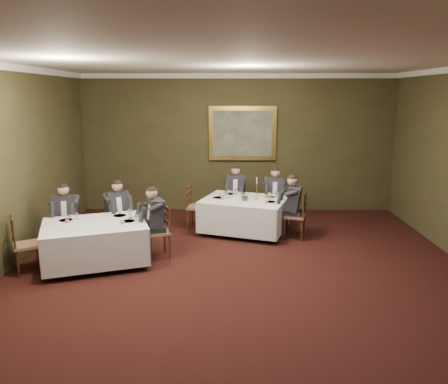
{
  "coord_description": "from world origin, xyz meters",
  "views": [
    {
      "loc": [
        -0.2,
        -6.22,
        2.99
      ],
      "look_at": [
        -0.31,
        2.0,
        1.15
      ],
      "focal_mm": 35.0,
      "sensor_mm": 36.0,
      "label": 1
    }
  ],
  "objects_px": {
    "chair_main_backleft": "(236,208)",
    "diner_main_backright": "(275,202)",
    "chair_sec_endright": "(158,242)",
    "chair_main_endleft": "(197,216)",
    "chair_main_backright": "(274,212)",
    "centerpiece": "(245,195)",
    "chair_sec_endleft": "(27,256)",
    "diner_main_backleft": "(236,199)",
    "chair_sec_backleft": "(68,236)",
    "chair_main_endright": "(295,225)",
    "candlestick": "(257,191)",
    "diner_main_endright": "(295,215)",
    "table_main": "(244,213)",
    "diner_sec_endright": "(157,231)",
    "diner_sec_backleft": "(67,225)",
    "table_second": "(95,240)",
    "diner_sec_backright": "(118,221)",
    "painting": "(242,133)",
    "chair_sec_backright": "(118,231)"
  },
  "relations": [
    {
      "from": "chair_main_backright",
      "to": "diner_sec_backleft",
      "type": "height_order",
      "value": "diner_sec_backleft"
    },
    {
      "from": "diner_main_endright",
      "to": "chair_sec_endleft",
      "type": "relative_size",
      "value": 1.35
    },
    {
      "from": "chair_sec_endleft",
      "to": "painting",
      "type": "xyz_separation_m",
      "value": [
        3.78,
        4.16,
        1.74
      ]
    },
    {
      "from": "chair_sec_endright",
      "to": "chair_main_backright",
      "type": "bearing_deg",
      "value": -69.71
    },
    {
      "from": "diner_main_backright",
      "to": "candlestick",
      "type": "xyz_separation_m",
      "value": [
        -0.47,
        -0.72,
        0.44
      ]
    },
    {
      "from": "diner_main_endright",
      "to": "chair_sec_endright",
      "type": "distance_m",
      "value": 2.95
    },
    {
      "from": "table_main",
      "to": "diner_sec_endright",
      "type": "height_order",
      "value": "diner_sec_endright"
    },
    {
      "from": "table_main",
      "to": "chair_main_endright",
      "type": "distance_m",
      "value": 1.14
    },
    {
      "from": "chair_main_backright",
      "to": "chair_main_endleft",
      "type": "distance_m",
      "value": 1.84
    },
    {
      "from": "diner_main_backleft",
      "to": "chair_sec_backleft",
      "type": "relative_size",
      "value": 1.35
    },
    {
      "from": "chair_main_endright",
      "to": "diner_main_endright",
      "type": "distance_m",
      "value": 0.23
    },
    {
      "from": "table_main",
      "to": "chair_sec_endleft",
      "type": "height_order",
      "value": "chair_sec_endleft"
    },
    {
      "from": "diner_sec_backright",
      "to": "diner_main_endright",
      "type": "bearing_deg",
      "value": 154.64
    },
    {
      "from": "chair_main_endleft",
      "to": "chair_sec_endright",
      "type": "bearing_deg",
      "value": -7.42
    },
    {
      "from": "chair_main_backright",
      "to": "chair_sec_backleft",
      "type": "bearing_deg",
      "value": 31.19
    },
    {
      "from": "chair_sec_endright",
      "to": "chair_main_endleft",
      "type": "bearing_deg",
      "value": -40.08
    },
    {
      "from": "diner_main_backright",
      "to": "chair_sec_backright",
      "type": "relative_size",
      "value": 1.35
    },
    {
      "from": "diner_sec_backleft",
      "to": "chair_main_endleft",
      "type": "bearing_deg",
      "value": -154.13
    },
    {
      "from": "diner_main_backright",
      "to": "candlestick",
      "type": "height_order",
      "value": "diner_main_backright"
    },
    {
      "from": "chair_main_backleft",
      "to": "diner_sec_backright",
      "type": "distance_m",
      "value": 3.06
    },
    {
      "from": "chair_main_backleft",
      "to": "chair_sec_backleft",
      "type": "bearing_deg",
      "value": 41.34
    },
    {
      "from": "table_second",
      "to": "diner_sec_backright",
      "type": "height_order",
      "value": "diner_sec_backright"
    },
    {
      "from": "chair_main_backleft",
      "to": "diner_main_backright",
      "type": "xyz_separation_m",
      "value": [
        0.9,
        -0.31,
        0.23
      ]
    },
    {
      "from": "chair_main_backleft",
      "to": "chair_sec_backright",
      "type": "height_order",
      "value": "same"
    },
    {
      "from": "centerpiece",
      "to": "chair_sec_endright",
      "type": "bearing_deg",
      "value": -140.65
    },
    {
      "from": "diner_main_endright",
      "to": "chair_sec_backleft",
      "type": "xyz_separation_m",
      "value": [
        -4.53,
        -0.82,
        -0.23
      ]
    },
    {
      "from": "table_main",
      "to": "centerpiece",
      "type": "xyz_separation_m",
      "value": [
        0.01,
        -0.13,
        0.44
      ]
    },
    {
      "from": "table_main",
      "to": "centerpiece",
      "type": "relative_size",
      "value": 8.57
    },
    {
      "from": "diner_sec_backright",
      "to": "table_main",
      "type": "bearing_deg",
      "value": 165.15
    },
    {
      "from": "chair_main_backright",
      "to": "chair_sec_endleft",
      "type": "xyz_separation_m",
      "value": [
        -4.52,
        -2.96,
        0.0
      ]
    },
    {
      "from": "table_second",
      "to": "diner_sec_backright",
      "type": "bearing_deg",
      "value": 81.46
    },
    {
      "from": "chair_main_backright",
      "to": "centerpiece",
      "type": "distance_m",
      "value": 1.27
    },
    {
      "from": "painting",
      "to": "diner_sec_endright",
      "type": "bearing_deg",
      "value": -116.02
    },
    {
      "from": "diner_main_endright",
      "to": "chair_main_endright",
      "type": "bearing_deg",
      "value": -90.0
    },
    {
      "from": "chair_main_backright",
      "to": "chair_main_endleft",
      "type": "height_order",
      "value": "same"
    },
    {
      "from": "diner_main_backright",
      "to": "chair_sec_endleft",
      "type": "relative_size",
      "value": 1.35
    },
    {
      "from": "diner_main_backright",
      "to": "chair_main_endright",
      "type": "height_order",
      "value": "diner_main_backright"
    },
    {
      "from": "diner_main_backleft",
      "to": "painting",
      "type": "height_order",
      "value": "painting"
    },
    {
      "from": "chair_main_endleft",
      "to": "painting",
      "type": "distance_m",
      "value": 2.57
    },
    {
      "from": "chair_main_endright",
      "to": "diner_sec_endright",
      "type": "bearing_deg",
      "value": 128.76
    },
    {
      "from": "chair_main_backright",
      "to": "candlestick",
      "type": "bearing_deg",
      "value": 64.25
    },
    {
      "from": "diner_sec_endright",
      "to": "diner_sec_backleft",
      "type": "bearing_deg",
      "value": 57.34
    },
    {
      "from": "chair_sec_backright",
      "to": "chair_main_endright",
      "type": "bearing_deg",
      "value": 154.4
    },
    {
      "from": "diner_sec_backright",
      "to": "painting",
      "type": "height_order",
      "value": "painting"
    },
    {
      "from": "diner_sec_endright",
      "to": "chair_sec_endleft",
      "type": "distance_m",
      "value": 2.26
    },
    {
      "from": "diner_main_backright",
      "to": "chair_main_endright",
      "type": "distance_m",
      "value": 1.13
    },
    {
      "from": "chair_sec_backright",
      "to": "diner_sec_endright",
      "type": "xyz_separation_m",
      "value": [
        0.91,
        -0.65,
        0.23
      ]
    },
    {
      "from": "chair_sec_backleft",
      "to": "diner_sec_backleft",
      "type": "bearing_deg",
      "value": 90.0
    },
    {
      "from": "chair_main_endright",
      "to": "chair_main_backright",
      "type": "bearing_deg",
      "value": 33.15
    },
    {
      "from": "chair_main_backright",
      "to": "chair_sec_endright",
      "type": "relative_size",
      "value": 1.0
    }
  ]
}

